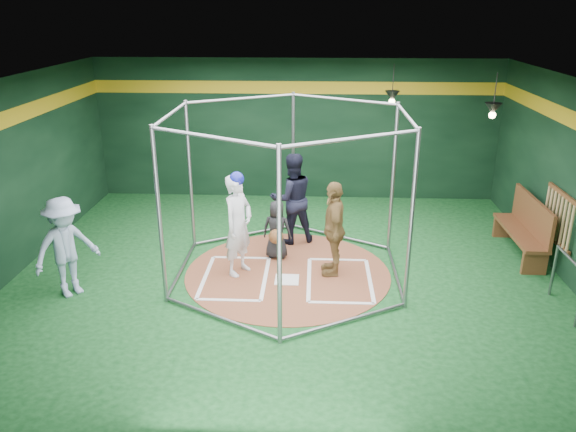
{
  "coord_description": "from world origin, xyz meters",
  "views": [
    {
      "loc": [
        0.47,
        -9.39,
        4.68
      ],
      "look_at": [
        0.0,
        0.1,
        1.1
      ],
      "focal_mm": 35.0,
      "sensor_mm": 36.0,
      "label": 1
    }
  ],
  "objects_px": {
    "batter_figure": "(238,224)",
    "dugout_bench": "(526,226)",
    "umpire": "(292,198)",
    "visitor_leopard": "(334,228)"
  },
  "relations": [
    {
      "from": "batter_figure",
      "to": "umpire",
      "type": "bearing_deg",
      "value": 59.34
    },
    {
      "from": "visitor_leopard",
      "to": "umpire",
      "type": "xyz_separation_m",
      "value": [
        -0.82,
        1.45,
        0.07
      ]
    },
    {
      "from": "batter_figure",
      "to": "dugout_bench",
      "type": "height_order",
      "value": "batter_figure"
    },
    {
      "from": "dugout_bench",
      "to": "batter_figure",
      "type": "bearing_deg",
      "value": -168.62
    },
    {
      "from": "umpire",
      "to": "dugout_bench",
      "type": "bearing_deg",
      "value": 155.2
    },
    {
      "from": "batter_figure",
      "to": "dugout_bench",
      "type": "relative_size",
      "value": 0.96
    },
    {
      "from": "batter_figure",
      "to": "dugout_bench",
      "type": "distance_m",
      "value": 5.66
    },
    {
      "from": "umpire",
      "to": "dugout_bench",
      "type": "distance_m",
      "value": 4.66
    },
    {
      "from": "batter_figure",
      "to": "visitor_leopard",
      "type": "bearing_deg",
      "value": 2.63
    },
    {
      "from": "visitor_leopard",
      "to": "dugout_bench",
      "type": "distance_m",
      "value": 3.96
    }
  ]
}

